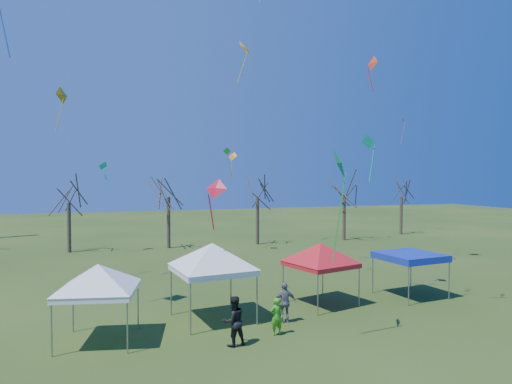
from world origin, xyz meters
TOP-DOWN VIEW (x-y plane):
  - ground at (0.00, 0.00)m, footprint 140.00×140.00m
  - tree_1 at (-10.77, 24.65)m, footprint 3.42×3.42m
  - tree_2 at (-2.37, 24.38)m, footprint 3.71×3.71m
  - tree_3 at (6.03, 24.04)m, footprint 3.59×3.59m
  - tree_4 at (15.36, 24.00)m, footprint 3.58×3.58m
  - tree_5 at (23.72, 26.07)m, footprint 3.39×3.39m
  - tent_white_west at (-8.09, 1.53)m, footprint 3.96×3.96m
  - tent_white_mid at (-3.20, 2.85)m, footprint 4.55×4.55m
  - tent_red at (2.57, 3.57)m, footprint 3.97×3.97m
  - tent_blue at (7.89, 3.46)m, footprint 3.29×3.29m
  - person_grey at (-0.22, 1.46)m, footprint 1.08×0.52m
  - person_green at (-1.15, 0.09)m, footprint 0.62×0.48m
  - person_dark at (-3.14, -0.51)m, footprint 1.05×0.89m
  - kite_19 at (2.45, 19.96)m, footprint 0.91×0.96m
  - kite_22 at (2.42, 21.54)m, footprint 0.85×0.74m
  - kite_25 at (5.75, 3.98)m, footprint 0.38×0.83m
  - kite_12 at (19.72, 20.42)m, footprint 0.85×0.90m
  - kite_17 at (5.75, 4.26)m, footprint 0.69×0.92m
  - kite_1 at (-3.24, 1.96)m, footprint 1.15×1.10m
  - kite_11 at (1.93, 14.59)m, footprint 1.70×1.74m
  - kite_13 at (-7.94, 23.23)m, footprint 1.06×1.03m
  - kite_5 at (0.98, -1.32)m, footprint 1.32×1.49m
  - kite_2 at (-10.96, 22.22)m, footprint 1.13×1.45m

SIDE VIEW (x-z plane):
  - ground at x=0.00m, z-range 0.00..0.00m
  - person_green at x=-1.15m, z-range 0.00..1.53m
  - person_grey at x=-0.22m, z-range 0.00..1.80m
  - person_dark at x=-3.14m, z-range 0.00..1.92m
  - tent_blue at x=7.89m, z-range 0.98..3.33m
  - tent_white_west at x=-8.09m, z-range 1.09..4.66m
  - tent_red at x=2.57m, z-range 1.11..4.74m
  - tent_white_mid at x=-3.20m, z-range 1.24..5.28m
  - tree_5 at x=23.72m, z-range 2.00..9.46m
  - tree_1 at x=-10.77m, z-range 2.02..9.56m
  - kite_1 at x=-3.24m, z-range 4.83..7.10m
  - tree_4 at x=15.36m, z-range 2.12..10.00m
  - tree_3 at x=6.03m, z-range 2.12..10.03m
  - tree_2 at x=-2.37m, z-range 2.20..10.38m
  - kite_5 at x=0.98m, z-range 4.71..9.24m
  - kite_13 at x=-7.94m, z-range 6.26..8.48m
  - kite_19 at x=2.45m, z-range 7.03..9.30m
  - kite_17 at x=5.75m, z-range 7.01..9.61m
  - kite_22 at x=2.42m, z-range 7.37..9.83m
  - kite_12 at x=19.72m, z-range 10.55..13.35m
  - kite_25 at x=5.75m, z-range 11.57..13.44m
  - kite_2 at x=-10.96m, z-range 11.13..14.79m
  - kite_11 at x=1.93m, z-range 14.16..17.40m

